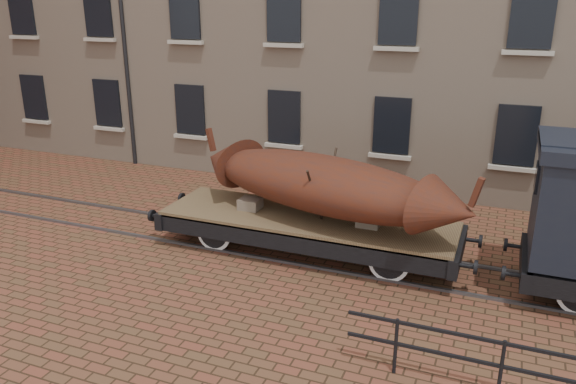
% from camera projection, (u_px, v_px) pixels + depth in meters
% --- Properties ---
extents(ground, '(90.00, 90.00, 0.00)m').
position_uv_depth(ground, '(303.00, 252.00, 13.58)').
color(ground, '#533722').
extents(rail_track, '(30.00, 1.52, 0.06)m').
position_uv_depth(rail_track, '(303.00, 251.00, 13.57)').
color(rail_track, '#59595E').
rests_on(rail_track, ground).
extents(flatcar_wagon, '(7.85, 2.13, 1.19)m').
position_uv_depth(flatcar_wagon, '(307.00, 224.00, 13.30)').
color(flatcar_wagon, brown).
rests_on(flatcar_wagon, ground).
extents(iron_boat, '(7.20, 3.58, 1.71)m').
position_uv_depth(iron_boat, '(322.00, 184.00, 12.83)').
color(iron_boat, '#521F0F').
rests_on(iron_boat, flatcar_wagon).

